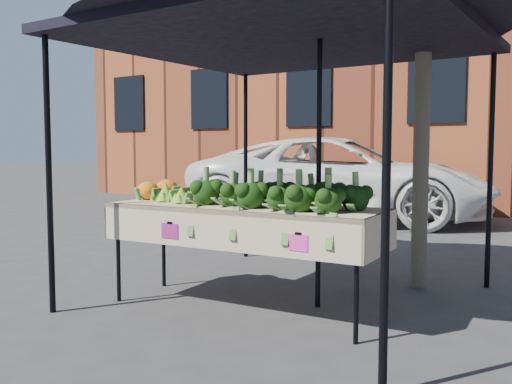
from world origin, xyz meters
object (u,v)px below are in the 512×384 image
at_px(canopy, 288,149).
at_px(vehicle, 341,70).
at_px(table, 243,258).
at_px(street_tree, 423,59).

height_order(canopy, vehicle, vehicle).
bearing_deg(canopy, vehicle, 110.05).
xyz_separation_m(table, street_tree, (1.01, 1.60, 1.79)).
relative_size(table, canopy, 0.77).
distance_m(canopy, vehicle, 6.04).
relative_size(vehicle, street_tree, 1.28).
bearing_deg(table, street_tree, 57.69).
bearing_deg(street_tree, canopy, -128.77).
bearing_deg(street_tree, vehicle, 123.17).
distance_m(vehicle, street_tree, 5.30).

